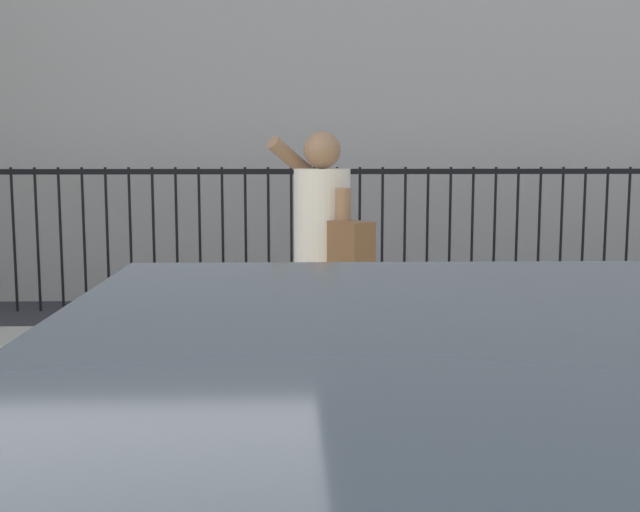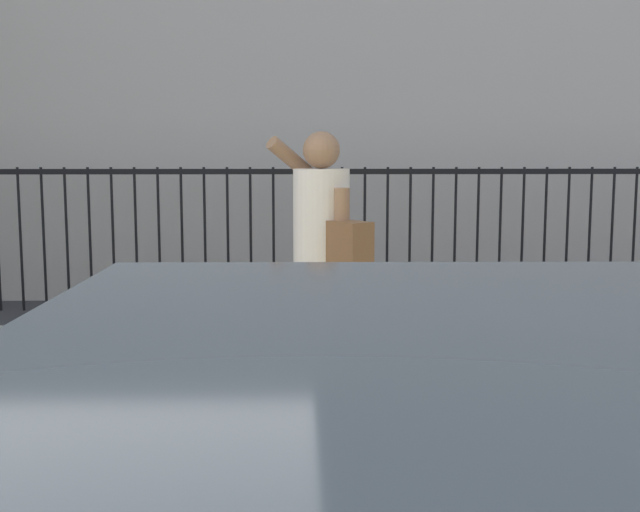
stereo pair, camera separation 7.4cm
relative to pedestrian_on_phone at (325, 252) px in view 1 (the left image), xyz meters
name	(u,v)px [view 1 (the left image)]	position (x,y,z in m)	size (l,w,h in m)	color
sidewalk	(124,406)	(-1.32, 0.43, -1.08)	(28.00, 4.40, 0.15)	#B2ADA3
iron_fence	(188,220)	(-1.32, 4.13, -0.14)	(12.03, 0.04, 1.60)	black
pedestrian_on_phone	(325,252)	(0.00, 0.00, 0.00)	(0.64, 0.72, 1.73)	#936B4C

